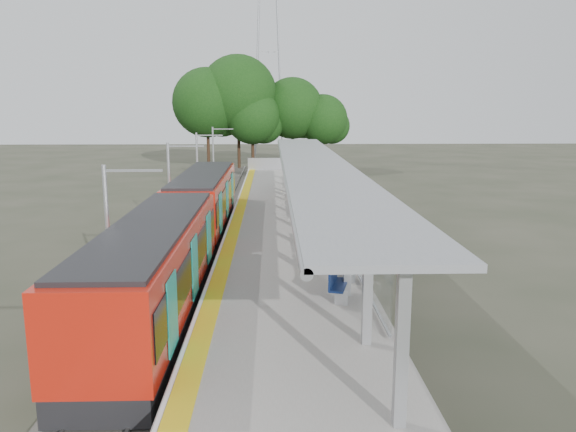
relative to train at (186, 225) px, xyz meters
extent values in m
plane|color=#474438|center=(4.50, -12.88, -2.05)|extent=(200.00, 200.00, 0.00)
cube|color=#59544C|center=(0.00, 7.12, -1.93)|extent=(3.00, 70.00, 0.24)
cube|color=gray|center=(4.50, 7.12, -1.55)|extent=(6.00, 50.00, 1.00)
cube|color=gold|center=(1.95, 7.12, -1.04)|extent=(0.60, 50.00, 0.02)
cube|color=#9EA0A5|center=(4.50, 32.07, -0.45)|extent=(6.00, 0.10, 1.20)
cube|color=black|center=(0.00, -7.02, -1.40)|extent=(2.50, 13.50, 0.70)
cube|color=red|center=(0.00, -7.02, 0.20)|extent=(2.65, 13.50, 2.50)
cube|color=black|center=(0.00, -7.02, 0.25)|extent=(2.72, 12.96, 1.20)
cube|color=black|center=(0.00, -7.02, 1.50)|extent=(2.40, 12.82, 0.15)
cube|color=#0C7B6F|center=(1.36, -7.02, 0.05)|extent=(0.04, 1.30, 2.00)
cylinder|color=black|center=(0.00, -11.74, -1.70)|extent=(2.20, 0.70, 0.70)
cube|color=black|center=(0.00, 7.08, -1.40)|extent=(2.50, 13.50, 0.70)
cube|color=red|center=(0.00, 7.08, 0.20)|extent=(2.65, 13.50, 2.50)
cube|color=black|center=(0.00, 7.08, 0.25)|extent=(2.72, 12.96, 1.20)
cube|color=black|center=(0.00, 7.08, 1.50)|extent=(2.40, 12.82, 0.15)
cube|color=#0C7B6F|center=(1.36, 7.08, 0.05)|extent=(0.04, 1.30, 2.00)
cylinder|color=black|center=(0.00, 2.36, -1.70)|extent=(2.20, 0.70, 0.70)
cube|color=black|center=(0.00, 0.03, -0.05)|extent=(2.30, 0.80, 2.40)
cube|color=#9EA0A5|center=(6.50, -14.88, 0.70)|extent=(0.25, 0.25, 3.50)
cube|color=#9EA0A5|center=(6.50, -10.88, 0.70)|extent=(0.25, 0.25, 3.50)
cube|color=#9EA0A5|center=(6.50, -6.88, 0.70)|extent=(0.25, 0.25, 3.50)
cube|color=#9EA0A5|center=(6.50, -2.88, 0.70)|extent=(0.25, 0.25, 3.50)
cube|color=#9EA0A5|center=(6.50, 1.12, 0.70)|extent=(0.25, 0.25, 3.50)
cube|color=#9EA0A5|center=(6.50, 5.12, 0.70)|extent=(0.25, 0.25, 3.50)
cube|color=#9EA0A5|center=(6.50, 9.12, 0.70)|extent=(0.25, 0.25, 3.50)
cube|color=#9EA0A5|center=(6.50, 13.12, 0.70)|extent=(0.25, 0.25, 3.50)
cube|color=#9EA0A5|center=(6.50, 17.12, 0.70)|extent=(0.25, 0.25, 3.50)
cube|color=#9EA0A5|center=(6.50, 21.12, 0.70)|extent=(0.25, 0.25, 3.50)
cube|color=gray|center=(6.10, 3.12, 2.53)|extent=(3.20, 38.00, 0.16)
cylinder|color=#9EA0A5|center=(4.55, 3.12, 2.45)|extent=(0.24, 38.00, 0.24)
cube|color=silver|center=(7.20, -8.88, 0.15)|extent=(0.05, 3.70, 2.20)
cube|color=silver|center=(7.20, -4.88, 0.15)|extent=(0.05, 3.70, 2.20)
cube|color=silver|center=(7.20, 3.12, 0.15)|extent=(0.05, 3.70, 2.20)
cube|color=silver|center=(7.20, 7.12, 0.15)|extent=(0.05, 3.70, 2.20)
cube|color=silver|center=(7.20, 15.12, 0.15)|extent=(0.05, 3.70, 2.20)
cube|color=silver|center=(7.20, 19.12, 0.15)|extent=(0.05, 3.70, 2.20)
cylinder|color=#382316|center=(-3.40, 40.27, 0.55)|extent=(0.36, 0.36, 5.20)
sphere|color=#1D4513|center=(-3.40, 40.27, 5.75)|extent=(7.91, 7.91, 7.91)
cylinder|color=#382316|center=(0.09, 40.96, 0.88)|extent=(0.36, 0.36, 5.86)
sphere|color=#1D4513|center=(0.09, 40.96, 6.73)|extent=(8.90, 8.90, 8.90)
cylinder|color=#382316|center=(1.76, 39.85, 0.02)|extent=(0.36, 0.36, 4.15)
sphere|color=#1D4513|center=(1.76, 39.85, 4.18)|extent=(6.31, 6.31, 6.31)
cylinder|color=#382316|center=(6.43, 42.44, 0.33)|extent=(0.36, 0.36, 4.77)
sphere|color=#1D4513|center=(6.43, 42.44, 5.10)|extent=(7.24, 7.24, 7.24)
cylinder|color=#382316|center=(10.04, 42.32, -0.10)|extent=(0.36, 0.36, 3.90)
sphere|color=#1D4513|center=(10.04, 42.32, 3.79)|extent=(5.92, 5.92, 5.92)
cylinder|color=#9EA0A5|center=(-1.80, -5.88, 0.65)|extent=(0.16, 0.16, 5.40)
cube|color=#9EA0A5|center=(-0.80, -5.88, 3.15)|extent=(2.00, 0.08, 0.08)
cylinder|color=#9EA0A5|center=(-1.80, 6.12, 0.65)|extent=(0.16, 0.16, 5.40)
cube|color=#9EA0A5|center=(-0.80, 6.12, 3.15)|extent=(2.00, 0.08, 0.08)
cylinder|color=#9EA0A5|center=(-1.80, 18.12, 0.65)|extent=(0.16, 0.16, 5.40)
cube|color=#9EA0A5|center=(-0.80, 18.12, 3.15)|extent=(2.00, 0.08, 0.08)
cylinder|color=#9EA0A5|center=(-1.80, 30.12, 0.65)|extent=(0.16, 0.16, 5.40)
cube|color=#9EA0A5|center=(-0.80, 30.12, 3.15)|extent=(2.00, 0.08, 0.08)
cube|color=#0E1D46|center=(6.19, -7.23, -0.58)|extent=(0.87, 1.66, 0.06)
cube|color=#0E1D46|center=(5.97, -7.23, -0.26)|extent=(0.47, 1.55, 0.58)
cube|color=#9EA0A5|center=(6.19, -7.87, -0.82)|extent=(0.43, 0.17, 0.47)
cube|color=#9EA0A5|center=(6.19, -6.60, -0.82)|extent=(0.43, 0.17, 0.47)
cube|color=#0E1D46|center=(7.20, -3.63, -0.54)|extent=(1.03, 1.78, 0.07)
cube|color=#0E1D46|center=(6.97, -3.63, -0.20)|extent=(0.60, 1.64, 0.63)
cube|color=#9EA0A5|center=(7.20, -4.31, -0.80)|extent=(0.45, 0.21, 0.50)
cube|color=#9EA0A5|center=(7.20, -2.95, -0.80)|extent=(0.45, 0.21, 0.50)
cube|color=#0E1D46|center=(6.24, 8.05, -0.57)|extent=(0.62, 1.66, 0.06)
cube|color=#0E1D46|center=(6.02, 8.05, -0.24)|extent=(0.20, 1.62, 0.60)
cube|color=#9EA0A5|center=(6.24, 7.40, -0.81)|extent=(0.44, 0.10, 0.48)
cube|color=#9EA0A5|center=(6.24, 8.70, -0.81)|extent=(0.44, 0.10, 0.48)
cylinder|color=beige|center=(5.31, -4.04, -0.33)|extent=(0.39, 0.39, 1.45)
cube|color=red|center=(5.31, -4.04, 0.54)|extent=(0.33, 0.18, 0.24)
cylinder|color=beige|center=(5.35, 14.16, -0.24)|extent=(0.43, 0.43, 1.63)
cube|color=red|center=(5.35, 14.16, 0.74)|extent=(0.38, 0.16, 0.27)
cylinder|color=#9EA0A5|center=(6.78, -5.34, -0.55)|extent=(0.53, 0.53, 1.01)
camera|label=1|loc=(3.96, -25.18, 5.31)|focal=35.00mm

